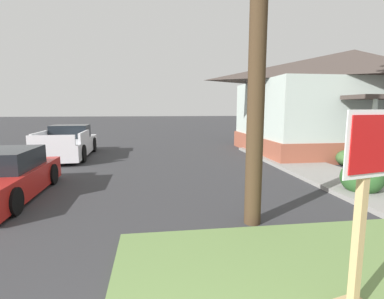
{
  "coord_description": "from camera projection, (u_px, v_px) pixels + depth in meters",
  "views": [
    {
      "loc": [
        0.22,
        -0.79,
        2.33
      ],
      "look_at": [
        1.05,
        5.18,
        1.45
      ],
      "focal_mm": 27.01,
      "sensor_mm": 36.0,
      "label": 1
    }
  ],
  "objects": [
    {
      "name": "shrub_by_curb",
      "position": [
        362.0,
        178.0,
        7.78
      ],
      "size": [
        1.08,
        1.08,
        0.92
      ],
      "primitive_type": "ellipsoid",
      "color": "#2C5827",
      "rests_on": "ground"
    },
    {
      "name": "stop_sign",
      "position": [
        361.0,
        219.0,
        3.07
      ],
      "size": [
        0.68,
        0.35,
        2.23
      ],
      "color": "tan",
      "rests_on": "grass_corner_patch"
    },
    {
      "name": "parked_sedan_red",
      "position": [
        1.0,
        178.0,
        7.43
      ],
      "size": [
        1.95,
        4.3,
        1.25
      ],
      "color": "red",
      "rests_on": "ground"
    },
    {
      "name": "pickup_truck_white",
      "position": [
        68.0,
        144.0,
        13.76
      ],
      "size": [
        2.26,
        5.25,
        1.48
      ],
      "color": "silver",
      "rests_on": "ground"
    },
    {
      "name": "shrub_near_porch",
      "position": [
        348.0,
        158.0,
        11.55
      ],
      "size": [
        0.91,
        0.91,
        0.66
      ],
      "primitive_type": "ellipsoid",
      "color": "#385D2E",
      "rests_on": "ground"
    },
    {
      "name": "corner_house",
      "position": [
        351.0,
        101.0,
        15.07
      ],
      "size": [
        11.09,
        8.16,
        5.27
      ],
      "color": "brown",
      "rests_on": "ground"
    },
    {
      "name": "sidewalk_strip",
      "position": [
        368.0,
        190.0,
        7.98
      ],
      "size": [
        2.2,
        16.96,
        0.12
      ],
      "primitive_type": "cube",
      "color": "gray",
      "rests_on": "ground"
    }
  ]
}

